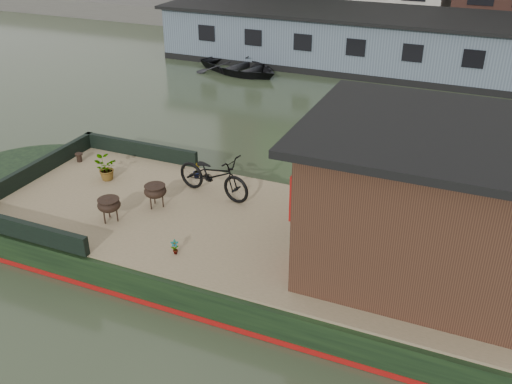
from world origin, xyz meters
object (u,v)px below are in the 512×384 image
at_px(bicycle, 213,175).
at_px(brazier_front, 110,210).
at_px(dinghy, 240,63).
at_px(brazier_rear, 156,196).
at_px(cabin, 429,200).

xyz_separation_m(bicycle, brazier_front, (-1.30, -1.69, -0.22)).
bearing_deg(dinghy, brazier_front, -147.46).
distance_m(bicycle, brazier_front, 2.14).
xyz_separation_m(brazier_front, dinghy, (-2.90, 12.07, -0.52)).
distance_m(bicycle, dinghy, 11.23).
height_order(brazier_rear, dinghy, brazier_rear).
height_order(cabin, bicycle, cabin).
distance_m(brazier_front, dinghy, 12.43).
xyz_separation_m(cabin, brazier_front, (-5.53, -0.80, -1.00)).
distance_m(brazier_front, brazier_rear, 0.94).
relative_size(cabin, brazier_rear, 8.62).
height_order(brazier_front, dinghy, brazier_front).
relative_size(cabin, brazier_front, 8.70).
height_order(cabin, brazier_rear, cabin).
relative_size(bicycle, dinghy, 0.49).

